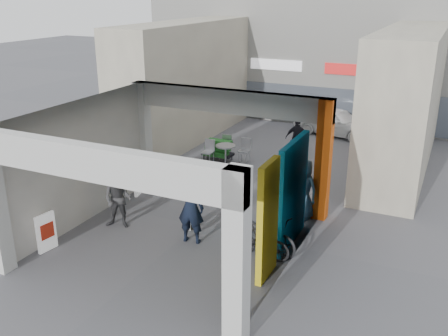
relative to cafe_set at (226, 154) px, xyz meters
The scene contains 21 objects.
ground 5.47m from the cafe_set, 73.78° to the right, with size 90.00×90.00×0.00m, color #545358.
arcade_canopy 6.70m from the cafe_set, 71.19° to the right, with size 6.40×6.45×6.40m.
far_building 9.60m from the cafe_set, 80.11° to the left, with size 18.00×4.08×8.00m.
plaza_bldg_left 4.32m from the cafe_set, 142.82° to the left, with size 2.00×9.00×5.00m, color #BCB59C.
plaza_bldg_right 6.79m from the cafe_set, 20.52° to the left, with size 2.00×9.00×5.00m, color #BCB59C.
bollard_left 2.68m from the cafe_set, 89.93° to the right, with size 0.09×0.09×0.95m, color gray.
bollard_center 3.31m from the cafe_set, 60.74° to the right, with size 0.09×0.09×0.86m, color gray.
bollard_right 4.10m from the cafe_set, 40.56° to the right, with size 0.09×0.09×0.89m, color gray.
advert_board_near 8.18m from the cafe_set, 98.57° to the right, with size 0.17×0.56×1.00m.
advert_board_far 4.22m from the cafe_set, 106.82° to the right, with size 0.19×0.56×1.00m.
cafe_set is the anchor object (origin of this frame).
produce_stand 0.42m from the cafe_set, 162.88° to the left, with size 1.16×0.63×0.77m.
crate_stack 3.05m from the cafe_set, 45.30° to the left, with size 0.55×0.49×0.56m.
border_collie 5.69m from the cafe_set, 74.89° to the right, with size 0.21×0.42×0.58m.
man_with_dog 6.43m from the cafe_set, 73.11° to the right, with size 0.71×0.47×1.94m, color black.
man_back_turned 6.25m from the cafe_set, 93.39° to the right, with size 0.81×0.63×1.67m, color #39393C.
man_elderly 5.37m from the cafe_set, 40.50° to the right, with size 0.87×0.57×1.78m, color teal.
man_crates 2.88m from the cafe_set, 36.70° to the left, with size 0.93×0.39×1.59m, color black.
bicycle_front 6.82m from the cafe_set, 55.86° to the right, with size 0.63×1.79×0.94m, color black.
bicycle_rear 7.23m from the cafe_set, 58.02° to the right, with size 0.42×1.49×0.90m, color black.
white_van 6.25m from the cafe_set, 62.68° to the left, with size 1.49×3.70×1.26m, color white.
Camera 1 is at (6.11, -11.11, 6.29)m, focal length 40.00 mm.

